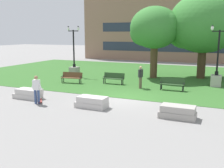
# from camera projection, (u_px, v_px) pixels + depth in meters

# --- Properties ---
(ground_plane) EXTENTS (140.00, 140.00, 0.00)m
(ground_plane) POSITION_uv_depth(u_px,v_px,m) (125.00, 99.00, 16.93)
(ground_plane) COLOR gray
(grass_lawn) EXTENTS (40.00, 20.00, 0.02)m
(grass_lawn) POSITION_uv_depth(u_px,v_px,m) (161.00, 76.00, 25.93)
(grass_lawn) COLOR #336628
(grass_lawn) RESTS_ON ground
(concrete_block_center) EXTENTS (1.87, 0.90, 0.64)m
(concrete_block_center) POSITION_uv_depth(u_px,v_px,m) (28.00, 94.00, 16.98)
(concrete_block_center) COLOR #BCB7B2
(concrete_block_center) RESTS_ON ground
(concrete_block_left) EXTENTS (1.80, 0.90, 0.64)m
(concrete_block_left) POSITION_uv_depth(u_px,v_px,m) (92.00, 102.00, 14.88)
(concrete_block_left) COLOR #BCB7B2
(concrete_block_left) RESTS_ON ground
(concrete_block_right) EXTENTS (1.80, 0.90, 0.64)m
(concrete_block_right) POSITION_uv_depth(u_px,v_px,m) (178.00, 112.00, 13.02)
(concrete_block_right) COLOR #9E9991
(concrete_block_right) RESTS_ON ground
(person_skateboarder) EXTENTS (0.80, 0.33, 1.71)m
(person_skateboarder) POSITION_uv_depth(u_px,v_px,m) (37.00, 88.00, 15.55)
(person_skateboarder) COLOR #384C7A
(person_skateboarder) RESTS_ON ground
(skateboard) EXTENTS (0.81, 0.91, 0.14)m
(skateboard) POSITION_uv_depth(u_px,v_px,m) (40.00, 101.00, 16.05)
(skateboard) COLOR maroon
(skateboard) RESTS_ON ground
(park_bench_near_right) EXTENTS (1.85, 0.76, 0.90)m
(park_bench_near_right) POSITION_uv_depth(u_px,v_px,m) (72.00, 77.00, 22.27)
(park_bench_near_right) COLOR brown
(park_bench_near_right) RESTS_ON grass_lawn
(park_bench_far_left) EXTENTS (1.80, 0.55, 0.90)m
(park_bench_far_left) POSITION_uv_depth(u_px,v_px,m) (172.00, 83.00, 19.37)
(park_bench_far_left) COLOR #284723
(park_bench_far_left) RESTS_ON grass_lawn
(park_bench_far_right) EXTENTS (1.82, 0.60, 0.90)m
(park_bench_far_right) POSITION_uv_depth(u_px,v_px,m) (114.00, 78.00, 21.88)
(park_bench_far_right) COLOR #284723
(park_bench_far_right) RESTS_ON grass_lawn
(lamp_post_center) EXTENTS (1.32, 0.80, 4.89)m
(lamp_post_center) POSITION_uv_depth(u_px,v_px,m) (74.00, 66.00, 25.83)
(lamp_post_center) COLOR gray
(lamp_post_center) RESTS_ON grass_lawn
(lamp_post_left) EXTENTS (1.32, 0.80, 4.82)m
(lamp_post_left) POSITION_uv_depth(u_px,v_px,m) (217.00, 74.00, 20.69)
(lamp_post_left) COLOR #ADA89E
(lamp_post_left) RESTS_ON grass_lawn
(tree_near_right) EXTENTS (6.70, 6.38, 7.79)m
(tree_near_right) POSITION_uv_depth(u_px,v_px,m) (203.00, 24.00, 23.89)
(tree_near_right) COLOR #42301E
(tree_near_right) RESTS_ON grass_lawn
(tree_far_left) EXTENTS (4.79, 4.56, 6.63)m
(tree_far_left) POSITION_uv_depth(u_px,v_px,m) (154.00, 28.00, 24.23)
(tree_far_left) COLOR #4C3823
(tree_far_left) RESTS_ON grass_lawn
(person_bystander_near_lawn) EXTENTS (0.28, 0.84, 1.71)m
(person_bystander_near_lawn) POSITION_uv_depth(u_px,v_px,m) (141.00, 76.00, 19.99)
(person_bystander_near_lawn) COLOR brown
(person_bystander_near_lawn) RESTS_ON grass_lawn
(building_facade_distant) EXTENTS (27.48, 1.03, 10.68)m
(building_facade_distant) POSITION_uv_depth(u_px,v_px,m) (167.00, 26.00, 39.03)
(building_facade_distant) COLOR #8E6B56
(building_facade_distant) RESTS_ON ground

